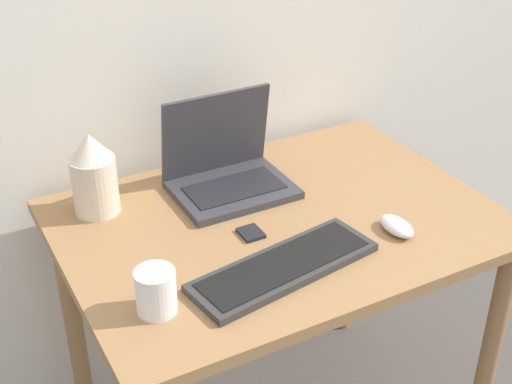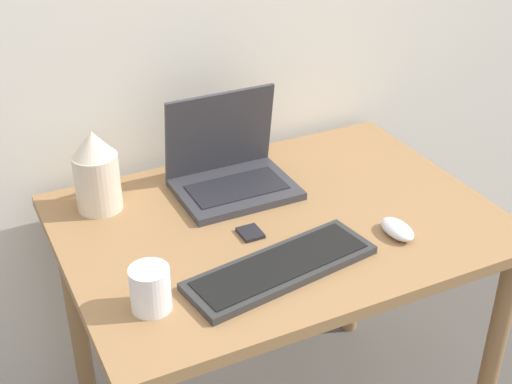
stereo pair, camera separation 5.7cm
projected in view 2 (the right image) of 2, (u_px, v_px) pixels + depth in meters
name	position (u px, v px, depth m)	size (l,w,h in m)	color
desk	(278.00, 254.00, 1.79)	(1.04, 0.75, 0.77)	olive
laptop	(230.00, 169.00, 1.84)	(0.30, 0.23, 0.25)	#333338
keyboard	(281.00, 267.00, 1.55)	(0.45, 0.21, 0.02)	#2D2D2D
mouse	(397.00, 229.00, 1.67)	(0.06, 0.10, 0.03)	silver
vase	(96.00, 172.00, 1.73)	(0.11, 0.11, 0.21)	beige
mp3_player	(250.00, 233.00, 1.67)	(0.05, 0.06, 0.01)	black
mug	(150.00, 289.00, 1.42)	(0.08, 0.08, 0.10)	white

